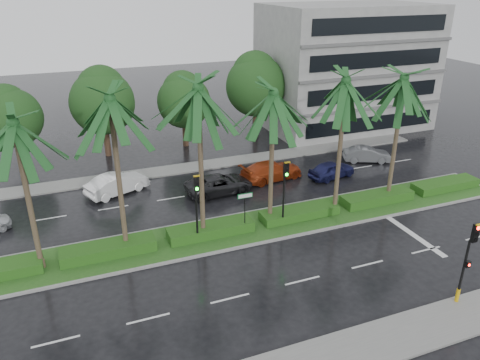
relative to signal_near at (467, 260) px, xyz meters
name	(u,v)px	position (x,y,z in m)	size (l,w,h in m)	color
ground	(263,235)	(-6.00, 9.39, -2.50)	(120.00, 120.00, 0.00)	black
near_sidewalk	(362,348)	(-6.00, -0.81, -2.44)	(40.00, 2.40, 0.12)	slate
far_sidewalk	(204,165)	(-6.00, 21.39, -2.44)	(40.00, 2.00, 0.12)	slate
median	(257,226)	(-6.00, 10.39, -2.42)	(36.00, 4.00, 0.15)	gray
hedge	(257,221)	(-6.00, 10.39, -2.05)	(35.20, 1.40, 0.60)	#254D16
lane_markings	(310,229)	(-2.96, 8.96, -2.50)	(34.00, 13.06, 0.01)	silver
palm_row	(238,104)	(-7.25, 10.41, 5.49)	(26.30, 4.20, 9.77)	#48402A
signal_near	(467,260)	(0.00, 0.00, 0.00)	(0.34, 0.45, 4.36)	black
signal_median_left	(197,199)	(-10.00, 9.69, 0.49)	(0.34, 0.42, 4.36)	black
signal_median_right	(285,184)	(-4.50, 9.69, 0.49)	(0.34, 0.42, 4.36)	black
street_sign	(245,203)	(-7.00, 9.87, -0.38)	(0.95, 0.09, 2.60)	black
bg_trees	(185,94)	(-5.84, 26.98, 2.27)	(32.66, 5.68, 8.20)	#3D281C
building	(345,67)	(11.00, 27.39, 3.50)	(16.00, 10.00, 12.00)	gray
car_white	(117,184)	(-13.34, 18.64, -1.75)	(4.56, 1.59, 1.50)	white
car_darkgrey	(219,184)	(-6.50, 16.03, -1.82)	(4.92, 2.27, 1.37)	#232326
car_red	(271,171)	(-1.96, 16.89, -1.78)	(4.98, 2.03, 1.45)	#993010
car_blue	(332,170)	(2.54, 15.50, -1.84)	(3.87, 1.56, 1.32)	#191C4D
car_grey	(367,154)	(7.12, 17.35, -1.86)	(3.90, 1.36, 1.29)	slate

